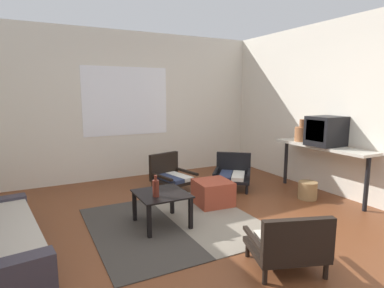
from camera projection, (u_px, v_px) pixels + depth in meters
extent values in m
plane|color=brown|center=(207.00, 241.00, 3.43)|extent=(7.80, 7.80, 0.00)
cube|color=silver|center=(125.00, 106.00, 5.89)|extent=(5.60, 0.12, 2.70)
cube|color=white|center=(126.00, 101.00, 5.82)|extent=(1.58, 0.01, 1.25)
cube|color=silver|center=(353.00, 109.00, 4.68)|extent=(0.12, 6.60, 2.70)
cube|color=#38332D|center=(136.00, 231.00, 3.69)|extent=(0.98, 1.98, 0.01)
cube|color=gray|center=(209.00, 216.00, 4.13)|extent=(0.98, 1.98, 0.01)
cube|color=#38333D|center=(4.00, 283.00, 2.40)|extent=(0.76, 0.27, 0.33)
cube|color=black|center=(161.00, 194.00, 3.79)|extent=(0.59, 0.62, 0.02)
cube|color=black|center=(135.00, 206.00, 3.94)|extent=(0.04, 0.04, 0.39)
cube|color=black|center=(172.00, 200.00, 4.18)|extent=(0.04, 0.04, 0.39)
cube|color=black|center=(149.00, 222.00, 3.47)|extent=(0.04, 0.04, 0.39)
cube|color=black|center=(191.00, 214.00, 3.70)|extent=(0.04, 0.04, 0.39)
cylinder|color=black|center=(195.00, 187.00, 5.14)|extent=(0.04, 0.04, 0.15)
cylinder|color=black|center=(172.00, 193.00, 4.83)|extent=(0.04, 0.04, 0.15)
cylinder|color=black|center=(175.00, 181.00, 5.53)|extent=(0.04, 0.04, 0.15)
cylinder|color=black|center=(153.00, 186.00, 5.22)|extent=(0.04, 0.04, 0.15)
cube|color=black|center=(174.00, 181.00, 5.16)|extent=(0.68, 0.71, 0.05)
cube|color=silver|center=(179.00, 177.00, 5.20)|extent=(0.31, 0.57, 0.06)
cube|color=#2D3856|center=(170.00, 179.00, 5.08)|extent=(0.31, 0.57, 0.06)
cube|color=black|center=(164.00, 165.00, 5.33)|extent=(0.56, 0.20, 0.39)
cube|color=black|center=(186.00, 171.00, 5.31)|extent=(0.18, 0.59, 0.04)
cube|color=black|center=(161.00, 176.00, 4.98)|extent=(0.18, 0.59, 0.04)
cylinder|color=black|center=(248.00, 249.00, 3.11)|extent=(0.04, 0.04, 0.15)
cylinder|color=black|center=(300.00, 245.00, 3.18)|extent=(0.04, 0.04, 0.15)
cylinder|color=black|center=(265.00, 276.00, 2.66)|extent=(0.04, 0.04, 0.15)
cylinder|color=black|center=(326.00, 271.00, 2.73)|extent=(0.04, 0.04, 0.15)
cube|color=black|center=(285.00, 249.00, 2.90)|extent=(0.77, 0.72, 0.05)
cube|color=beige|center=(273.00, 244.00, 2.90)|extent=(0.35, 0.52, 0.06)
cube|color=brown|center=(295.00, 242.00, 2.93)|extent=(0.35, 0.52, 0.06)
cube|color=black|center=(298.00, 240.00, 2.64)|extent=(0.62, 0.27, 0.37)
cube|color=black|center=(254.00, 240.00, 2.84)|extent=(0.22, 0.53, 0.04)
cube|color=black|center=(315.00, 236.00, 2.93)|extent=(0.22, 0.53, 0.04)
cylinder|color=black|center=(247.00, 190.00, 5.01)|extent=(0.04, 0.04, 0.15)
cylinder|color=black|center=(215.00, 188.00, 5.11)|extent=(0.04, 0.04, 0.15)
cylinder|color=black|center=(248.00, 181.00, 5.50)|extent=(0.04, 0.04, 0.15)
cylinder|color=black|center=(219.00, 179.00, 5.61)|extent=(0.04, 0.04, 0.15)
cube|color=black|center=(232.00, 178.00, 5.29)|extent=(0.83, 0.83, 0.05)
cube|color=silver|center=(238.00, 176.00, 5.24)|extent=(0.49, 0.54, 0.06)
cube|color=#2D3856|center=(226.00, 175.00, 5.28)|extent=(0.49, 0.54, 0.06)
cube|color=black|center=(234.00, 163.00, 5.51)|extent=(0.50, 0.43, 0.36)
cube|color=black|center=(249.00, 172.00, 5.22)|extent=(0.41, 0.49, 0.04)
cube|color=black|center=(216.00, 171.00, 5.33)|extent=(0.41, 0.49, 0.04)
cube|color=#993D28|center=(213.00, 193.00, 4.52)|extent=(0.53, 0.53, 0.35)
cube|color=beige|center=(323.00, 146.00, 4.85)|extent=(0.41, 1.63, 0.04)
cylinder|color=black|center=(367.00, 184.00, 4.25)|extent=(0.06, 0.06, 0.76)
cylinder|color=black|center=(286.00, 162.00, 5.57)|extent=(0.06, 0.06, 0.76)
cube|color=black|center=(326.00, 131.00, 4.77)|extent=(0.49, 0.43, 0.45)
cube|color=black|center=(315.00, 131.00, 4.66)|extent=(0.01, 0.33, 0.31)
cylinder|color=#935B38|center=(301.00, 134.00, 5.21)|extent=(0.22, 0.22, 0.23)
cylinder|color=#935B38|center=(302.00, 123.00, 5.18)|extent=(0.08, 0.08, 0.13)
cylinder|color=#5B2319|center=(156.00, 188.00, 3.65)|extent=(0.08, 0.08, 0.19)
cylinder|color=#5B2319|center=(156.00, 178.00, 3.63)|extent=(0.03, 0.03, 0.06)
cylinder|color=#9E7A4C|center=(308.00, 190.00, 4.79)|extent=(0.28, 0.28, 0.26)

